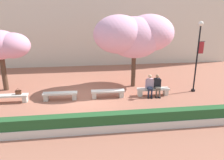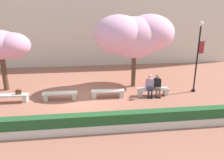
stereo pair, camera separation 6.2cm
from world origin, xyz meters
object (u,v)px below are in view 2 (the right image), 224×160
(stone_bench_center, at_px, (108,93))
(cherry_tree_main, at_px, (135,35))
(stone_bench_near_west, at_px, (60,95))
(person_seated_right, at_px, (157,84))
(stone_bench_near_east, at_px, (153,91))
(lamp_post_with_banner, at_px, (198,51))
(stone_bench_west_end, at_px, (10,97))
(handbag, at_px, (18,92))
(person_seated_left, at_px, (150,85))

(stone_bench_center, relative_size, cherry_tree_main, 0.37)
(stone_bench_near_west, relative_size, person_seated_right, 1.50)
(stone_bench_near_east, bearing_deg, stone_bench_near_west, 180.00)
(stone_bench_near_west, relative_size, lamp_post_with_banner, 0.45)
(cherry_tree_main, bearing_deg, stone_bench_near_east, -67.38)
(stone_bench_west_end, distance_m, lamp_post_with_banner, 11.11)
(stone_bench_west_end, xyz_separation_m, person_seated_right, (8.35, -0.05, 0.39))
(stone_bench_west_end, xyz_separation_m, stone_bench_near_west, (2.71, 0.00, 0.00))
(person_seated_right, xyz_separation_m, lamp_post_with_banner, (2.53, 0.39, 1.86))
(cherry_tree_main, relative_size, lamp_post_with_banner, 1.21)
(stone_bench_west_end, distance_m, person_seated_right, 8.36)
(stone_bench_west_end, bearing_deg, stone_bench_center, 0.00)
(handbag, distance_m, cherry_tree_main, 7.66)
(stone_bench_near_east, height_order, person_seated_left, person_seated_left)
(stone_bench_near_west, bearing_deg, stone_bench_near_east, 0.00)
(cherry_tree_main, bearing_deg, stone_bench_near_west, -158.33)
(stone_bench_center, bearing_deg, stone_bench_near_west, 180.00)
(stone_bench_center, distance_m, lamp_post_with_banner, 5.91)
(lamp_post_with_banner, bearing_deg, cherry_tree_main, 156.69)
(stone_bench_near_east, bearing_deg, lamp_post_with_banner, 6.99)
(handbag, xyz_separation_m, cherry_tree_main, (6.89, 1.82, 2.80))
(person_seated_left, distance_m, cherry_tree_main, 3.33)
(stone_bench_near_east, height_order, handbag, handbag)
(stone_bench_west_end, bearing_deg, lamp_post_with_banner, 1.77)
(stone_bench_center, height_order, person_seated_right, person_seated_right)
(stone_bench_near_west, xyz_separation_m, person_seated_left, (5.19, -0.05, 0.39))
(stone_bench_near_west, distance_m, handbag, 2.25)
(person_seated_left, height_order, handbag, person_seated_left)
(handbag, relative_size, lamp_post_with_banner, 0.08)
(person_seated_right, distance_m, handbag, 7.88)
(handbag, height_order, lamp_post_with_banner, lamp_post_with_banner)
(stone_bench_near_east, bearing_deg, stone_bench_center, 180.00)
(person_seated_left, xyz_separation_m, lamp_post_with_banner, (2.98, 0.39, 1.86))
(lamp_post_with_banner, bearing_deg, handbag, -178.28)
(stone_bench_near_west, relative_size, stone_bench_near_east, 1.00)
(handbag, distance_m, lamp_post_with_banner, 10.59)
(person_seated_left, height_order, lamp_post_with_banner, lamp_post_with_banner)
(stone_bench_west_end, height_order, cherry_tree_main, cherry_tree_main)
(stone_bench_near_east, height_order, person_seated_right, person_seated_right)
(person_seated_left, bearing_deg, cherry_tree_main, 105.73)
(stone_bench_near_west, bearing_deg, stone_bench_west_end, 180.00)
(handbag, bearing_deg, lamp_post_with_banner, 1.72)
(stone_bench_near_west, bearing_deg, person_seated_right, -0.54)
(stone_bench_west_end, height_order, person_seated_right, person_seated_right)
(stone_bench_near_east, relative_size, cherry_tree_main, 0.37)
(stone_bench_near_west, bearing_deg, stone_bench_center, 0.00)
(person_seated_right, height_order, cherry_tree_main, cherry_tree_main)
(person_seated_right, relative_size, handbag, 3.81)
(cherry_tree_main, bearing_deg, stone_bench_west_end, -165.91)
(stone_bench_center, bearing_deg, cherry_tree_main, 43.60)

